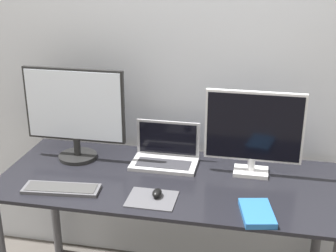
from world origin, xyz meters
The scene contains 9 objects.
wall_back centered at (0.00, 0.79, 1.25)m, with size 7.00×0.05×2.50m.
desk centered at (0.00, 0.36, 0.66)m, with size 1.70×0.73×0.77m.
monitor_left centered at (-0.54, 0.51, 1.04)m, with size 0.55×0.21×0.50m.
monitor_right centered at (0.40, 0.51, 1.01)m, with size 0.49×0.12×0.44m.
laptop centered at (-0.05, 0.55, 0.83)m, with size 0.35×0.21×0.21m.
keyboard centered at (-0.48, 0.14, 0.78)m, with size 0.38×0.15×0.02m.
mousepad centered at (-0.03, 0.15, 0.78)m, with size 0.22×0.19×0.00m.
mouse centered at (-0.01, 0.17, 0.80)m, with size 0.04×0.07×0.04m.
book centered at (0.44, 0.10, 0.79)m, with size 0.17×0.24×0.03m.
Camera 1 is at (0.42, -1.68, 1.86)m, focal length 50.00 mm.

